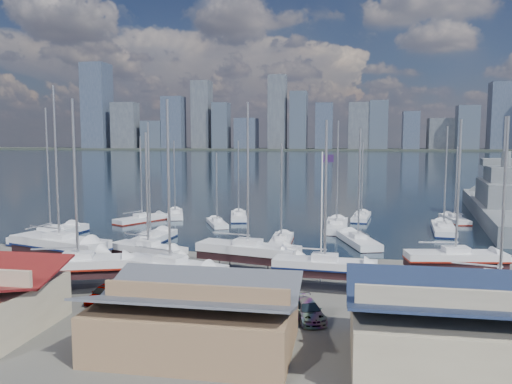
% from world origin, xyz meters
% --- Properties ---
extents(ground, '(1400.00, 1400.00, 0.00)m').
position_xyz_m(ground, '(0.00, -10.00, 0.00)').
color(ground, '#605E59').
rests_on(ground, ground).
extents(water, '(1400.00, 600.00, 0.40)m').
position_xyz_m(water, '(0.00, 300.00, -0.15)').
color(water, '#1B3240').
rests_on(water, ground).
extents(far_shore, '(1400.00, 80.00, 2.20)m').
position_xyz_m(far_shore, '(0.00, 560.00, 1.10)').
color(far_shore, '#2D332D').
rests_on(far_shore, ground).
extents(skyline, '(639.14, 43.80, 107.69)m').
position_xyz_m(skyline, '(-7.83, 553.76, 39.09)').
color(skyline, '#475166').
rests_on(skyline, far_shore).
extents(shed_grey, '(12.60, 8.40, 4.17)m').
position_xyz_m(shed_grey, '(0.00, -26.00, 2.15)').
color(shed_grey, '#8C6B4C').
rests_on(shed_grey, ground).
extents(shed_blue, '(13.65, 9.45, 4.71)m').
position_xyz_m(shed_blue, '(16.00, -26.00, 2.42)').
color(shed_blue, '#BFB293').
rests_on(shed_blue, ground).
extents(sailboat_cradle_0, '(11.86, 6.51, 18.28)m').
position_xyz_m(sailboat_cradle_0, '(-19.56, -8.98, 2.19)').
color(sailboat_cradle_0, '#2D2D33').
rests_on(sailboat_cradle_0, ground).
extents(sailboat_cradle_1, '(10.52, 5.91, 16.36)m').
position_xyz_m(sailboat_cradle_1, '(-13.50, -16.02, 2.09)').
color(sailboat_cradle_1, '#2D2D33').
rests_on(sailboat_cradle_1, ground).
extents(sailboat_cradle_2, '(8.53, 5.04, 13.65)m').
position_xyz_m(sailboat_cradle_2, '(-10.14, -8.64, 1.96)').
color(sailboat_cradle_2, '#2D2D33').
rests_on(sailboat_cradle_2, ground).
extents(sailboat_cradle_3, '(10.41, 5.85, 16.20)m').
position_xyz_m(sailboat_cradle_3, '(-5.32, -15.72, 2.08)').
color(sailboat_cradle_3, '#2D2D33').
rests_on(sailboat_cradle_3, ground).
extents(sailboat_cradle_4, '(10.49, 5.03, 16.47)m').
position_xyz_m(sailboat_cradle_4, '(-0.17, -7.94, 2.10)').
color(sailboat_cradle_4, '#2D2D33').
rests_on(sailboat_cradle_4, ground).
extents(sailboat_cradle_5, '(9.13, 3.22, 14.58)m').
position_xyz_m(sailboat_cradle_5, '(7.39, -12.17, 2.00)').
color(sailboat_cradle_5, '#2D2D33').
rests_on(sailboat_cradle_5, ground).
extents(sailboat_cradle_6, '(9.36, 3.91, 14.78)m').
position_xyz_m(sailboat_cradle_6, '(19.18, -7.14, 2.01)').
color(sailboat_cradle_6, '#2D2D33').
rests_on(sailboat_cradle_6, ground).
extents(sailboat_cradle_7, '(9.24, 4.43, 14.65)m').
position_xyz_m(sailboat_cradle_7, '(20.52, -15.78, 2.01)').
color(sailboat_cradle_7, '#2D2D33').
rests_on(sailboat_cradle_7, ground).
extents(sailboat_moored_0, '(4.95, 12.27, 17.83)m').
position_xyz_m(sailboat_moored_0, '(-29.06, 4.37, 0.31)').
color(sailboat_moored_0, black).
rests_on(sailboat_moored_0, water).
extents(sailboat_moored_1, '(6.92, 9.54, 14.12)m').
position_xyz_m(sailboat_moored_1, '(-22.38, 18.78, 0.31)').
color(sailboat_moored_1, black).
rests_on(sailboat_moored_1, water).
extents(sailboat_moored_2, '(5.26, 9.17, 13.36)m').
position_xyz_m(sailboat_moored_2, '(-18.87, 24.42, 0.32)').
color(sailboat_moored_2, black).
rests_on(sailboat_moored_2, water).
extents(sailboat_moored_3, '(3.60, 10.71, 15.77)m').
position_xyz_m(sailboat_moored_3, '(-14.81, 3.47, 0.31)').
color(sailboat_moored_3, black).
rests_on(sailboat_moored_3, water).
extents(sailboat_moored_4, '(5.12, 7.84, 11.53)m').
position_xyz_m(sailboat_moored_4, '(-9.83, 17.42, 0.33)').
color(sailboat_moored_4, black).
rests_on(sailboat_moored_4, water).
extents(sailboat_moored_5, '(4.39, 9.28, 13.37)m').
position_xyz_m(sailboat_moored_5, '(-7.88, 23.98, 0.31)').
color(sailboat_moored_5, black).
rests_on(sailboat_moored_5, water).
extents(sailboat_moored_6, '(2.59, 8.77, 13.05)m').
position_xyz_m(sailboat_moored_6, '(1.40, 5.60, 0.31)').
color(sailboat_moored_6, black).
rests_on(sailboat_moored_6, water).
extents(sailboat_moored_7, '(3.28, 10.88, 16.33)m').
position_xyz_m(sailboat_moored_7, '(8.00, 17.29, 0.32)').
color(sailboat_moored_7, black).
rests_on(sailboat_moored_7, water).
extents(sailboat_moored_8, '(3.60, 9.08, 13.21)m').
position_xyz_m(sailboat_moored_8, '(11.82, 27.01, 0.31)').
color(sailboat_moored_8, black).
rests_on(sailboat_moored_8, water).
extents(sailboat_moored_9, '(5.59, 10.33, 15.02)m').
position_xyz_m(sailboat_moored_9, '(10.79, 7.33, 0.32)').
color(sailboat_moored_9, black).
rests_on(sailboat_moored_9, water).
extents(sailboat_moored_10, '(4.03, 10.61, 15.47)m').
position_xyz_m(sailboat_moored_10, '(22.82, 17.74, 0.31)').
color(sailboat_moored_10, black).
rests_on(sailboat_moored_10, water).
extents(sailboat_moored_11, '(3.54, 8.54, 12.38)m').
position_xyz_m(sailboat_moored_11, '(26.30, 27.46, 0.31)').
color(sailboat_moored_11, black).
rests_on(sailboat_moored_11, water).
extents(naval_ship_east, '(14.15, 48.71, 18.33)m').
position_xyz_m(naval_ship_east, '(34.17, 31.20, 1.67)').
color(naval_ship_east, slate).
rests_on(naval_ship_east, water).
extents(car_a, '(1.91, 4.02, 1.33)m').
position_xyz_m(car_a, '(-9.93, -18.49, 0.66)').
color(car_a, gray).
rests_on(car_a, ground).
extents(car_b, '(4.33, 2.52, 1.35)m').
position_xyz_m(car_b, '(-4.12, -21.92, 0.67)').
color(car_b, gray).
rests_on(car_b, ground).
extents(car_c, '(2.64, 5.04, 1.35)m').
position_xyz_m(car_c, '(2.90, -18.10, 0.68)').
color(car_c, gray).
rests_on(car_c, ground).
extents(car_d, '(3.30, 4.91, 1.32)m').
position_xyz_m(car_d, '(6.50, -19.71, 0.66)').
color(car_d, gray).
rests_on(car_d, ground).
extents(flagpole, '(1.05, 0.12, 11.87)m').
position_xyz_m(flagpole, '(7.06, -9.83, 6.83)').
color(flagpole, white).
rests_on(flagpole, ground).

